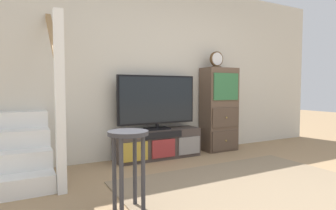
% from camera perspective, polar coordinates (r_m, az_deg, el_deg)
% --- Properties ---
extents(back_wall, '(6.40, 0.12, 2.70)m').
position_cam_1_polar(back_wall, '(4.46, -0.14, 7.42)').
color(back_wall, beige).
rests_on(back_wall, ground_plane).
extents(area_rug, '(2.60, 1.80, 0.01)m').
position_cam_1_polar(area_rug, '(3.12, 16.82, -16.08)').
color(area_rug, '#847056').
rests_on(area_rug, ground_plane).
extents(media_console, '(1.30, 0.38, 0.43)m').
position_cam_1_polar(media_console, '(4.16, -2.08, -8.00)').
color(media_console, '#423833').
rests_on(media_console, ground_plane).
extents(television, '(1.23, 0.22, 0.80)m').
position_cam_1_polar(television, '(4.10, -2.24, 0.87)').
color(television, black).
rests_on(television, media_console).
extents(side_cabinet, '(0.58, 0.38, 1.38)m').
position_cam_1_polar(side_cabinet, '(4.72, 10.49, -0.90)').
color(side_cabinet, brown).
rests_on(side_cabinet, ground_plane).
extents(desk_clock, '(0.24, 0.08, 0.27)m').
position_cam_1_polar(desk_clock, '(4.67, 9.96, 9.20)').
color(desk_clock, '#4C3823').
rests_on(desk_clock, side_cabinet).
extents(staircase, '(1.00, 1.36, 2.20)m').
position_cam_1_polar(staircase, '(3.74, -30.15, -7.36)').
color(staircase, white).
rests_on(staircase, ground_plane).
extents(bar_stool_near, '(0.34, 0.34, 0.69)m').
position_cam_1_polar(bar_stool_near, '(2.36, -8.19, -9.48)').
color(bar_stool_near, '#333338').
rests_on(bar_stool_near, ground_plane).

